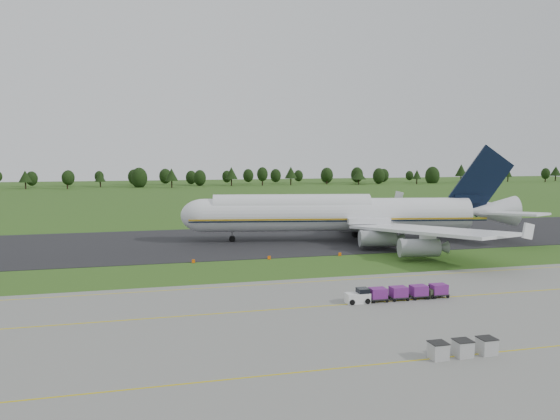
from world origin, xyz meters
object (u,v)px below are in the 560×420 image
object	(u,v)px
utility_cart	(432,293)
edge_markers	(269,258)
aircraft	(344,214)
baggage_train	(396,293)
uld_row	(463,348)

from	to	relation	value
utility_cart	edge_markers	size ratio (longest dim) A/B	0.09
aircraft	edge_markers	size ratio (longest dim) A/B	2.72
aircraft	baggage_train	world-z (taller)	aircraft
uld_row	edge_markers	bearing A→B (deg)	97.61
baggage_train	utility_cart	xyz separation A→B (m)	(4.93, 0.15, -0.32)
aircraft	edge_markers	world-z (taller)	aircraft
utility_cart	uld_row	world-z (taller)	uld_row
utility_cart	uld_row	distance (m)	20.13
baggage_train	aircraft	bearing A→B (deg)	77.14
uld_row	edge_markers	world-z (taller)	uld_row
utility_cart	uld_row	bearing A→B (deg)	-112.32
uld_row	edge_markers	xyz separation A→B (m)	(-6.37, 47.65, -0.53)
utility_cart	uld_row	size ratio (longest dim) A/B	0.37
baggage_train	utility_cart	size ratio (longest dim) A/B	5.66
baggage_train	edge_markers	bearing A→B (deg)	107.29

